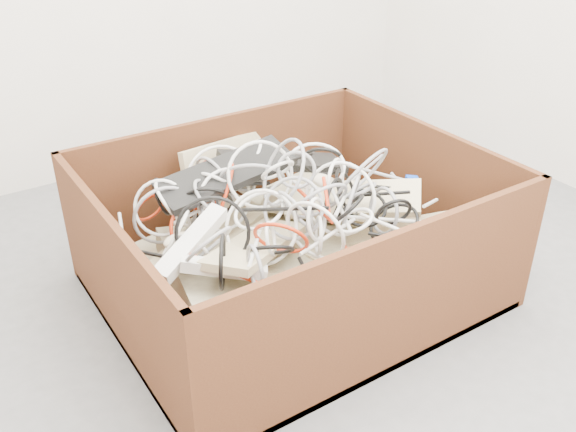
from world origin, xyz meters
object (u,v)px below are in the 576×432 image
cardboard_box (287,261)px  power_strip_left (191,242)px  vga_plug (412,180)px  power_strip_right (224,268)px

cardboard_box → power_strip_left: (-0.38, -0.05, 0.24)m
power_strip_left → vga_plug: bearing=-28.3°
cardboard_box → power_strip_left: size_ratio=4.09×
cardboard_box → vga_plug: 0.55m
vga_plug → power_strip_right: bearing=-146.4°
cardboard_box → power_strip_left: bearing=-171.9°
power_strip_right → vga_plug: bearing=37.1°
cardboard_box → power_strip_right: 0.44m
cardboard_box → power_strip_left: cardboard_box is taller
power_strip_right → power_strip_left: bearing=138.1°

